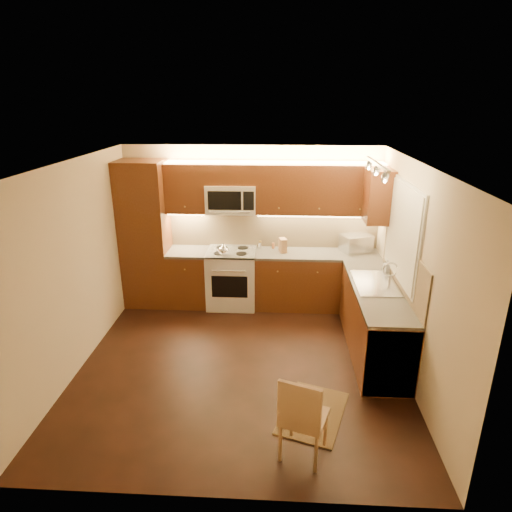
# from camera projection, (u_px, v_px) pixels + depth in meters

# --- Properties ---
(floor) EXTENTS (4.00, 4.00, 0.01)m
(floor) POSITION_uv_depth(u_px,v_px,m) (242.00, 363.00, 5.57)
(floor) COLOR black
(floor) RESTS_ON ground
(ceiling) EXTENTS (4.00, 4.00, 0.01)m
(ceiling) POSITION_uv_depth(u_px,v_px,m) (239.00, 164.00, 4.71)
(ceiling) COLOR beige
(ceiling) RESTS_ON ground
(wall_back) EXTENTS (4.00, 0.01, 2.50)m
(wall_back) POSITION_uv_depth(u_px,v_px,m) (252.00, 225.00, 7.02)
(wall_back) COLOR #C3AF8E
(wall_back) RESTS_ON ground
(wall_front) EXTENTS (4.00, 0.01, 2.50)m
(wall_front) POSITION_uv_depth(u_px,v_px,m) (217.00, 372.00, 3.26)
(wall_front) COLOR #C3AF8E
(wall_front) RESTS_ON ground
(wall_left) EXTENTS (0.01, 4.00, 2.50)m
(wall_left) POSITION_uv_depth(u_px,v_px,m) (74.00, 268.00, 5.24)
(wall_left) COLOR #C3AF8E
(wall_left) RESTS_ON ground
(wall_right) EXTENTS (0.01, 4.00, 2.50)m
(wall_right) POSITION_uv_depth(u_px,v_px,m) (414.00, 275.00, 5.03)
(wall_right) COLOR #C3AF8E
(wall_right) RESTS_ON ground
(pantry) EXTENTS (0.70, 0.60, 2.30)m
(pantry) POSITION_uv_depth(u_px,v_px,m) (145.00, 235.00, 6.86)
(pantry) COLOR #48210F
(pantry) RESTS_ON floor
(base_cab_back_left) EXTENTS (0.62, 0.60, 0.86)m
(base_cab_back_left) POSITION_uv_depth(u_px,v_px,m) (190.00, 278.00, 7.07)
(base_cab_back_left) COLOR #48210F
(base_cab_back_left) RESTS_ON floor
(counter_back_left) EXTENTS (0.62, 0.60, 0.04)m
(counter_back_left) POSITION_uv_depth(u_px,v_px,m) (188.00, 252.00, 6.91)
(counter_back_left) COLOR #322F2E
(counter_back_left) RESTS_ON base_cab_back_left
(base_cab_back_right) EXTENTS (1.92, 0.60, 0.86)m
(base_cab_back_right) POSITION_uv_depth(u_px,v_px,m) (316.00, 281.00, 6.96)
(base_cab_back_right) COLOR #48210F
(base_cab_back_right) RESTS_ON floor
(counter_back_right) EXTENTS (1.92, 0.60, 0.04)m
(counter_back_right) POSITION_uv_depth(u_px,v_px,m) (317.00, 254.00, 6.81)
(counter_back_right) COLOR #322F2E
(counter_back_right) RESTS_ON base_cab_back_right
(base_cab_right) EXTENTS (0.60, 2.00, 0.86)m
(base_cab_right) POSITION_uv_depth(u_px,v_px,m) (374.00, 321.00, 5.71)
(base_cab_right) COLOR #48210F
(base_cab_right) RESTS_ON floor
(counter_right) EXTENTS (0.60, 2.00, 0.04)m
(counter_right) POSITION_uv_depth(u_px,v_px,m) (377.00, 290.00, 5.55)
(counter_right) COLOR #322F2E
(counter_right) RESTS_ON base_cab_right
(dishwasher) EXTENTS (0.58, 0.60, 0.84)m
(dishwasher) POSITION_uv_depth(u_px,v_px,m) (386.00, 350.00, 5.05)
(dishwasher) COLOR silver
(dishwasher) RESTS_ON floor
(backsplash_back) EXTENTS (3.30, 0.02, 0.60)m
(backsplash_back) POSITION_uv_depth(u_px,v_px,m) (273.00, 229.00, 7.01)
(backsplash_back) COLOR tan
(backsplash_back) RESTS_ON wall_back
(backsplash_right) EXTENTS (0.02, 2.00, 0.60)m
(backsplash_right) POSITION_uv_depth(u_px,v_px,m) (403.00, 267.00, 5.43)
(backsplash_right) COLOR tan
(backsplash_right) RESTS_ON wall_right
(upper_cab_back_left) EXTENTS (0.62, 0.35, 0.75)m
(upper_cab_back_left) POSITION_uv_depth(u_px,v_px,m) (186.00, 188.00, 6.69)
(upper_cab_back_left) COLOR #48210F
(upper_cab_back_left) RESTS_ON wall_back
(upper_cab_back_right) EXTENTS (1.92, 0.35, 0.75)m
(upper_cab_back_right) POSITION_uv_depth(u_px,v_px,m) (320.00, 189.00, 6.58)
(upper_cab_back_right) COLOR #48210F
(upper_cab_back_right) RESTS_ON wall_back
(upper_cab_bridge) EXTENTS (0.76, 0.35, 0.31)m
(upper_cab_bridge) POSITION_uv_depth(u_px,v_px,m) (231.00, 174.00, 6.58)
(upper_cab_bridge) COLOR #48210F
(upper_cab_bridge) RESTS_ON wall_back
(upper_cab_right_corner) EXTENTS (0.35, 0.50, 0.75)m
(upper_cab_right_corner) POSITION_uv_depth(u_px,v_px,m) (378.00, 196.00, 6.14)
(upper_cab_right_corner) COLOR #48210F
(upper_cab_right_corner) RESTS_ON wall_right
(stove) EXTENTS (0.76, 0.65, 0.92)m
(stove) POSITION_uv_depth(u_px,v_px,m) (232.00, 278.00, 7.00)
(stove) COLOR silver
(stove) RESTS_ON floor
(microwave) EXTENTS (0.76, 0.38, 0.44)m
(microwave) POSITION_uv_depth(u_px,v_px,m) (231.00, 198.00, 6.69)
(microwave) COLOR silver
(microwave) RESTS_ON wall_back
(window_frame) EXTENTS (0.03, 1.44, 1.24)m
(window_frame) POSITION_uv_depth(u_px,v_px,m) (403.00, 232.00, 5.43)
(window_frame) COLOR silver
(window_frame) RESTS_ON wall_right
(window_blinds) EXTENTS (0.02, 1.36, 1.16)m
(window_blinds) POSITION_uv_depth(u_px,v_px,m) (402.00, 232.00, 5.43)
(window_blinds) COLOR silver
(window_blinds) RESTS_ON wall_right
(sink) EXTENTS (0.52, 0.86, 0.15)m
(sink) POSITION_uv_depth(u_px,v_px,m) (376.00, 278.00, 5.66)
(sink) COLOR silver
(sink) RESTS_ON counter_right
(faucet) EXTENTS (0.20, 0.04, 0.30)m
(faucet) POSITION_uv_depth(u_px,v_px,m) (390.00, 273.00, 5.63)
(faucet) COLOR silver
(faucet) RESTS_ON counter_right
(track_light_bar) EXTENTS (0.04, 1.20, 0.03)m
(track_light_bar) POSITION_uv_depth(u_px,v_px,m) (377.00, 164.00, 5.02)
(track_light_bar) COLOR silver
(track_light_bar) RESTS_ON ceiling
(kettle) EXTENTS (0.18, 0.18, 0.19)m
(kettle) POSITION_uv_depth(u_px,v_px,m) (223.00, 249.00, 6.63)
(kettle) COLOR silver
(kettle) RESTS_ON stove
(toaster_oven) EXTENTS (0.53, 0.47, 0.26)m
(toaster_oven) POSITION_uv_depth(u_px,v_px,m) (356.00, 243.00, 6.85)
(toaster_oven) COLOR silver
(toaster_oven) RESTS_ON counter_back_right
(knife_block) EXTENTS (0.14, 0.18, 0.22)m
(knife_block) POSITION_uv_depth(u_px,v_px,m) (283.00, 245.00, 6.82)
(knife_block) COLOR #8B603E
(knife_block) RESTS_ON counter_back_right
(spice_jar_a) EXTENTS (0.04, 0.04, 0.10)m
(spice_jar_a) POSITION_uv_depth(u_px,v_px,m) (260.00, 246.00, 6.97)
(spice_jar_a) COLOR silver
(spice_jar_a) RESTS_ON counter_back_right
(spice_jar_b) EXTENTS (0.05, 0.05, 0.11)m
(spice_jar_b) POSITION_uv_depth(u_px,v_px,m) (260.00, 244.00, 7.05)
(spice_jar_b) COLOR brown
(spice_jar_b) RESTS_ON counter_back_right
(spice_jar_c) EXTENTS (0.05, 0.05, 0.10)m
(spice_jar_c) POSITION_uv_depth(u_px,v_px,m) (260.00, 246.00, 6.98)
(spice_jar_c) COLOR silver
(spice_jar_c) RESTS_ON counter_back_right
(spice_jar_d) EXTENTS (0.06, 0.06, 0.09)m
(spice_jar_d) POSITION_uv_depth(u_px,v_px,m) (273.00, 246.00, 6.99)
(spice_jar_d) COLOR #9C5A2F
(spice_jar_d) RESTS_ON counter_back_right
(soap_bottle) EXTENTS (0.10, 0.10, 0.17)m
(soap_bottle) POSITION_uv_depth(u_px,v_px,m) (387.00, 266.00, 6.05)
(soap_bottle) COLOR silver
(soap_bottle) RESTS_ON counter_right
(rug) EXTENTS (0.86, 1.05, 0.01)m
(rug) POSITION_uv_depth(u_px,v_px,m) (313.00, 413.00, 4.68)
(rug) COLOR black
(rug) RESTS_ON floor
(dining_chair) EXTENTS (0.50, 0.50, 0.89)m
(dining_chair) POSITION_uv_depth(u_px,v_px,m) (304.00, 415.00, 4.01)
(dining_chair) COLOR #8B603E
(dining_chair) RESTS_ON floor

